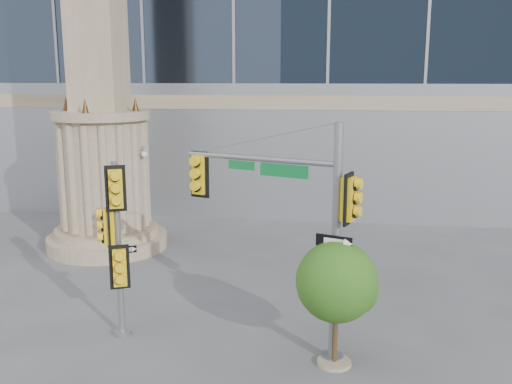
# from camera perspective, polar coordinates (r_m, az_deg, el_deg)

# --- Properties ---
(monument) EXTENTS (4.40, 4.40, 16.60)m
(monument) POSITION_cam_1_polar(r_m,az_deg,el_deg) (21.34, -15.32, 8.96)
(monument) COLOR gray
(monument) RESTS_ON ground
(main_signal_pole) EXTENTS (4.01, 1.77, 5.40)m
(main_signal_pole) POSITION_cam_1_polar(r_m,az_deg,el_deg) (12.80, 3.95, -2.05)
(main_signal_pole) COLOR slate
(main_signal_pole) RESTS_ON ground
(secondary_signal_pole) EXTENTS (0.83, 0.60, 4.38)m
(secondary_signal_pole) POSITION_cam_1_polar(r_m,az_deg,el_deg) (14.06, -13.85, -4.36)
(secondary_signal_pole) COLOR slate
(secondary_signal_pole) RESTS_ON ground
(street_tree) EXTENTS (1.83, 1.79, 2.85)m
(street_tree) POSITION_cam_1_polar(r_m,az_deg,el_deg) (12.70, 8.21, -9.19)
(street_tree) COLOR gray
(street_tree) RESTS_ON ground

